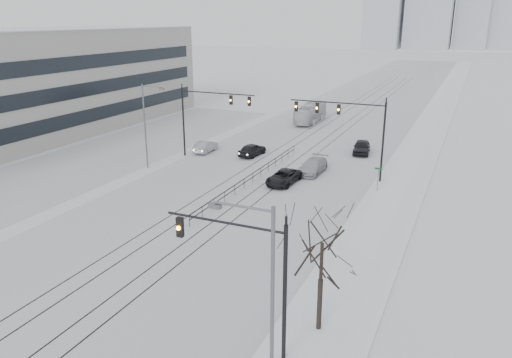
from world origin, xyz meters
name	(u,v)px	position (x,y,z in m)	size (l,w,h in m)	color
road	(334,125)	(0.00, 60.00, 0.01)	(22.00, 260.00, 0.02)	silver
sidewalk_east	(428,133)	(13.50, 60.00, 0.08)	(5.00, 260.00, 0.16)	white
curb	(410,131)	(11.05, 60.00, 0.06)	(0.10, 260.00, 0.12)	gray
parking_strip	(121,150)	(-20.00, 35.00, 0.01)	(14.00, 60.00, 0.03)	silver
tram_rails	(288,158)	(0.00, 40.00, 0.02)	(5.30, 180.00, 0.01)	black
office_building	(7,85)	(-37.97, 35.00, 7.06)	(20.20, 62.20, 14.11)	#B6B3AC
traffic_mast_near	(252,268)	(10.79, 6.00, 4.56)	(6.10, 0.37, 7.00)	black
traffic_mast_ne	(350,122)	(8.15, 34.99, 5.76)	(9.60, 0.37, 8.00)	black
traffic_mast_nw	(206,110)	(-8.52, 36.00, 5.57)	(9.10, 0.37, 8.00)	black
street_light_east	(265,297)	(12.70, 3.00, 5.21)	(2.73, 0.25, 9.00)	#595B60
street_light_west	(147,121)	(-12.20, 30.00, 5.21)	(2.73, 0.25, 9.00)	#595B60
bare_tree	(322,253)	(13.20, 9.00, 4.49)	(4.40, 4.40, 6.10)	black
median_fence	(253,177)	(0.00, 30.00, 0.53)	(0.06, 24.00, 1.00)	black
street_sign	(378,176)	(11.80, 32.00, 1.61)	(0.70, 0.06, 2.40)	#595B60
sedan_sb_inner	(252,150)	(-4.16, 39.08, 0.75)	(1.76, 4.38, 1.49)	black
sedan_sb_outer	(206,147)	(-10.00, 38.34, 0.69)	(1.47, 4.21, 1.39)	#94969A
sedan_nb_front	(283,177)	(2.93, 30.79, 0.67)	(2.22, 4.82, 1.34)	black
sedan_nb_right	(313,166)	(4.44, 35.34, 0.74)	(2.08, 5.11, 1.48)	#A9ADB1
sedan_nb_far	(362,147)	(7.36, 45.29, 0.79)	(1.87, 4.64, 1.58)	black
box_truck	(310,113)	(-4.09, 60.89, 1.41)	(2.37, 10.12, 2.82)	silver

